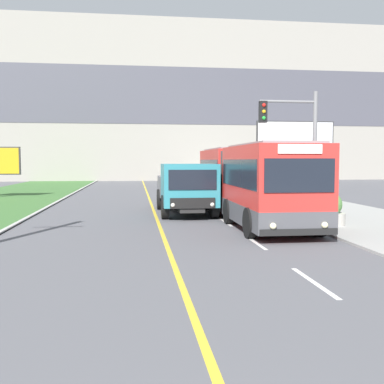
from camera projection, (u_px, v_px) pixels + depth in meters
name	position (u px, v px, depth m)	size (l,w,h in m)	color
apartment_block_background	(141.00, 103.00, 58.80)	(80.00, 8.04, 20.03)	gray
city_bus	(249.00, 182.00, 19.43)	(2.64, 12.31, 3.13)	red
dump_truck	(187.00, 189.00, 20.59)	(2.46, 6.71, 2.38)	black
traffic_light_mast	(297.00, 140.00, 17.10)	(2.28, 0.32, 5.15)	slate
billboard_large	(295.00, 139.00, 33.04)	(5.84, 0.24, 5.42)	#59595B
planter_round_near	(329.00, 211.00, 17.07)	(1.19, 1.19, 1.26)	#B7B2A8
planter_round_second	(285.00, 199.00, 22.15)	(1.13, 1.13, 1.27)	#B7B2A8
planter_round_third	(255.00, 192.00, 27.21)	(1.13, 1.13, 1.24)	#B7B2A8
planter_round_far	(235.00, 187.00, 32.28)	(1.18, 1.18, 1.25)	#B7B2A8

